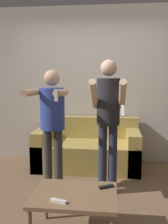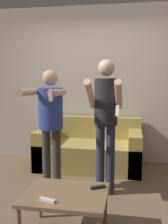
{
  "view_description": "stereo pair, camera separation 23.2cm",
  "coord_description": "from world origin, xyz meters",
  "px_view_note": "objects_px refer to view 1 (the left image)",
  "views": [
    {
      "loc": [
        0.4,
        -3.01,
        1.53
      ],
      "look_at": [
        -0.04,
        0.7,
        1.0
      ],
      "focal_mm": 42.0,
      "sensor_mm": 36.0,
      "label": 1
    },
    {
      "loc": [
        0.63,
        -2.98,
        1.53
      ],
      "look_at": [
        -0.04,
        0.7,
        1.0
      ],
      "focal_mm": 42.0,
      "sensor_mm": 36.0,
      "label": 2
    }
  ],
  "objects_px": {
    "person_standing_left": "(52,117)",
    "remote_far": "(106,187)",
    "couch": "(87,150)",
    "coffee_table": "(75,198)",
    "remote_near": "(59,201)",
    "person_standing_right": "(108,113)"
  },
  "relations": [
    {
      "from": "person_standing_left",
      "to": "person_standing_right",
      "type": "xyz_separation_m",
      "value": [
        0.72,
        0.0,
        0.06
      ]
    },
    {
      "from": "couch",
      "to": "coffee_table",
      "type": "bearing_deg",
      "value": -87.64
    },
    {
      "from": "remote_far",
      "to": "coffee_table",
      "type": "bearing_deg",
      "value": -151.99
    },
    {
      "from": "coffee_table",
      "to": "remote_near",
      "type": "xyz_separation_m",
      "value": [
        -0.11,
        -0.19,
        0.06
      ]
    },
    {
      "from": "couch",
      "to": "person_standing_right",
      "type": "xyz_separation_m",
      "value": [
        0.36,
        -0.95,
        0.77
      ]
    },
    {
      "from": "coffee_table",
      "to": "remote_far",
      "type": "relative_size",
      "value": 5.28
    },
    {
      "from": "couch",
      "to": "remote_near",
      "type": "height_order",
      "value": "couch"
    },
    {
      "from": "person_standing_left",
      "to": "remote_near",
      "type": "xyz_separation_m",
      "value": [
        0.32,
        -1.14,
        -0.55
      ]
    },
    {
      "from": "couch",
      "to": "person_standing_left",
      "type": "height_order",
      "value": "person_standing_left"
    },
    {
      "from": "person_standing_left",
      "to": "coffee_table",
      "type": "height_order",
      "value": "person_standing_left"
    },
    {
      "from": "person_standing_left",
      "to": "remote_far",
      "type": "distance_m",
      "value": 1.21
    },
    {
      "from": "couch",
      "to": "coffee_table",
      "type": "relative_size",
      "value": 2.16
    },
    {
      "from": "person_standing_right",
      "to": "coffee_table",
      "type": "distance_m",
      "value": 1.2
    },
    {
      "from": "person_standing_left",
      "to": "remote_far",
      "type": "bearing_deg",
      "value": -47.77
    },
    {
      "from": "couch",
      "to": "remote_far",
      "type": "bearing_deg",
      "value": -78.17
    },
    {
      "from": "person_standing_left",
      "to": "remote_near",
      "type": "bearing_deg",
      "value": -74.16
    },
    {
      "from": "person_standing_right",
      "to": "coffee_table",
      "type": "xyz_separation_m",
      "value": [
        -0.28,
        -0.96,
        -0.67
      ]
    },
    {
      "from": "couch",
      "to": "remote_near",
      "type": "xyz_separation_m",
      "value": [
        -0.03,
        -2.09,
        0.16
      ]
    },
    {
      "from": "couch",
      "to": "person_standing_left",
      "type": "distance_m",
      "value": 1.24
    },
    {
      "from": "couch",
      "to": "person_standing_left",
      "type": "relative_size",
      "value": 1.06
    },
    {
      "from": "person_standing_left",
      "to": "coffee_table",
      "type": "distance_m",
      "value": 1.21
    },
    {
      "from": "couch",
      "to": "remote_far",
      "type": "xyz_separation_m",
      "value": [
        0.37,
        -1.75,
        0.16
      ]
    }
  ]
}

